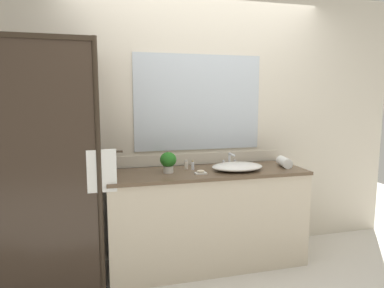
% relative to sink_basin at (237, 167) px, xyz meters
% --- Properties ---
extents(ground_plane, '(8.00, 8.00, 0.00)m').
position_rel_sink_basin_xyz_m(ground_plane, '(-0.27, 0.05, -0.93)').
color(ground_plane, silver).
extents(wall_back_with_mirror, '(4.40, 0.06, 2.60)m').
position_rel_sink_basin_xyz_m(wall_back_with_mirror, '(-0.27, 0.39, 0.37)').
color(wall_back_with_mirror, beige).
rests_on(wall_back_with_mirror, ground_plane).
extents(vanity_cabinet, '(1.80, 0.58, 0.90)m').
position_rel_sink_basin_xyz_m(vanity_cabinet, '(-0.27, 0.06, -0.48)').
color(vanity_cabinet, beige).
rests_on(vanity_cabinet, ground_plane).
extents(shower_enclosure, '(1.20, 0.59, 2.00)m').
position_rel_sink_basin_xyz_m(shower_enclosure, '(-1.54, -0.14, 0.09)').
color(shower_enclosure, '#2D2319').
rests_on(shower_enclosure, ground_plane).
extents(sink_basin, '(0.47, 0.34, 0.07)m').
position_rel_sink_basin_xyz_m(sink_basin, '(0.00, 0.00, 0.00)').
color(sink_basin, white).
rests_on(sink_basin, vanity_cabinet).
extents(faucet, '(0.17, 0.15, 0.13)m').
position_rel_sink_basin_xyz_m(faucet, '(0.00, 0.19, 0.01)').
color(faucet, silver).
rests_on(faucet, vanity_cabinet).
extents(potted_plant, '(0.15, 0.15, 0.18)m').
position_rel_sink_basin_xyz_m(potted_plant, '(-0.63, 0.06, 0.07)').
color(potted_plant, beige).
rests_on(potted_plant, vanity_cabinet).
extents(soap_dish, '(0.10, 0.07, 0.04)m').
position_rel_sink_basin_xyz_m(soap_dish, '(-0.37, -0.06, -0.02)').
color(soap_dish, silver).
rests_on(soap_dish, vanity_cabinet).
extents(amenity_bottle_conditioner, '(0.03, 0.03, 0.08)m').
position_rel_sink_basin_xyz_m(amenity_bottle_conditioner, '(-0.39, 0.13, 0.01)').
color(amenity_bottle_conditioner, silver).
rests_on(amenity_bottle_conditioner, vanity_cabinet).
extents(amenity_bottle_body_wash, '(0.03, 0.03, 0.08)m').
position_rel_sink_basin_xyz_m(amenity_bottle_body_wash, '(-0.44, 0.17, 0.01)').
color(amenity_bottle_body_wash, silver).
rests_on(amenity_bottle_body_wash, vanity_cabinet).
extents(rolled_towel_near_edge, '(0.13, 0.22, 0.09)m').
position_rel_sink_basin_xyz_m(rolled_towel_near_edge, '(0.49, 0.03, 0.01)').
color(rolled_towel_near_edge, white).
rests_on(rolled_towel_near_edge, vanity_cabinet).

